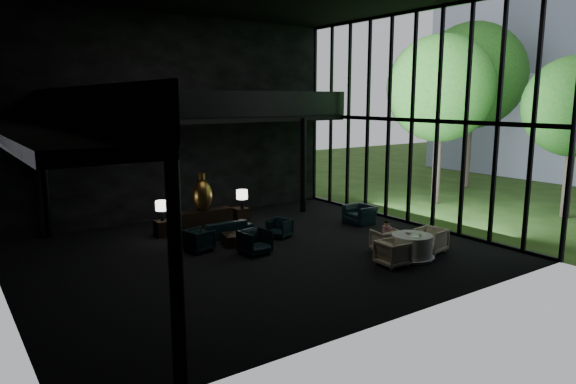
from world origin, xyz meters
TOP-DOWN VIEW (x-y plane):
  - floor at (0.00, 0.00)m, footprint 14.00×12.00m
  - wall_back at (0.00, 6.00)m, footprint 14.00×0.04m
  - wall_front at (0.00, -6.00)m, footprint 14.00×0.04m
  - curtain_wall at (6.95, 0.00)m, footprint 0.20×12.00m
  - mezzanine_left at (-6.00, 0.00)m, footprint 2.00×12.00m
  - mezzanine_back at (1.00, 5.00)m, footprint 12.00×2.00m
  - railing_left at (-5.00, 0.00)m, footprint 0.06×12.00m
  - railing_back at (1.00, 4.00)m, footprint 12.00×0.06m
  - column_sw at (-5.00, -5.70)m, footprint 0.24×0.24m
  - column_nw at (-5.00, 5.70)m, footprint 0.24×0.24m
  - column_ne at (4.80, 4.00)m, footprint 0.24×0.24m
  - tree_near at (11.00, 2.00)m, footprint 4.80×4.80m
  - tree_mid at (13.00, -3.00)m, footprint 4.00×4.00m
  - tree_far at (16.00, 4.00)m, footprint 5.60×5.60m
  - console at (-0.07, 3.70)m, footprint 2.26×0.51m
  - bronze_urn at (-0.07, 3.68)m, footprint 0.74×0.74m
  - side_table_left at (-1.67, 3.61)m, footprint 0.51×0.51m
  - table_lamp_left at (-1.67, 3.60)m, footprint 0.43×0.43m
  - side_table_right at (1.53, 3.69)m, footprint 0.56×0.56m
  - table_lamp_right at (1.53, 3.53)m, footprint 0.44×0.44m
  - sofa at (0.03, 2.29)m, footprint 1.97×0.58m
  - lounge_armchair_west at (-1.40, 1.19)m, footprint 0.89×0.93m
  - lounge_armchair_east at (1.63, 1.09)m, footprint 0.86×0.88m
  - lounge_armchair_south at (-0.11, -0.10)m, footprint 1.02×0.97m
  - window_armchair at (5.35, 1.01)m, footprint 0.76×1.13m
  - coffee_table at (-0.07, 1.16)m, footprint 0.97×0.97m
  - dining_table at (3.55, -3.22)m, footprint 1.38×1.38m
  - dining_chair_north at (3.42, -2.28)m, footprint 0.93×0.89m
  - dining_chair_east at (4.59, -3.08)m, footprint 0.97×1.01m
  - dining_chair_west at (2.59, -3.36)m, footprint 0.86×0.92m
  - child at (3.50, -2.21)m, footprint 0.26×0.26m
  - plate_a at (3.44, -3.45)m, footprint 0.30×0.30m
  - plate_b at (3.70, -2.95)m, footprint 0.23×0.23m
  - saucer at (3.83, -3.28)m, footprint 0.17×0.17m
  - coffee_cup at (3.72, -3.38)m, footprint 0.08×0.08m
  - cereal_bowl at (3.52, -3.09)m, footprint 0.16×0.16m
  - cream_pot at (3.59, -3.49)m, footprint 0.06×0.06m

SIDE VIEW (x-z plane):
  - floor at x=0.00m, z-range -0.01..0.01m
  - coffee_table at x=-0.07m, z-range 0.00..0.37m
  - side_table_left at x=-1.67m, z-range 0.00..0.56m
  - side_table_right at x=1.53m, z-range 0.00..0.61m
  - dining_table at x=3.55m, z-range -0.05..0.70m
  - lounge_armchair_east at x=1.63m, z-range 0.00..0.70m
  - console at x=-0.07m, z-range 0.00..0.72m
  - sofa at x=0.03m, z-range 0.00..0.77m
  - lounge_armchair_west at x=-1.40m, z-range 0.00..0.81m
  - dining_chair_north at x=3.42m, z-range 0.00..0.83m
  - dining_chair_west at x=2.59m, z-range 0.00..0.89m
  - dining_chair_east at x=4.59m, z-range 0.00..0.93m
  - lounge_armchair_south at x=-0.11m, z-range 0.00..0.94m
  - window_armchair at x=5.35m, z-range 0.00..0.97m
  - child at x=3.50m, z-range 0.45..1.01m
  - saucer at x=3.83m, z-range 0.75..0.76m
  - plate_a at x=3.44m, z-range 0.75..0.77m
  - plate_b at x=3.70m, z-range 0.75..0.77m
  - cream_pot at x=3.59m, z-range 0.75..0.82m
  - coffee_cup at x=3.72m, z-range 0.76..0.82m
  - cereal_bowl at x=3.52m, z-range 0.75..0.83m
  - table_lamp_left at x=-1.67m, z-range 0.71..1.43m
  - table_lamp_right at x=1.53m, z-range 0.77..1.50m
  - bronze_urn at x=-0.07m, z-range 0.62..2.01m
  - column_sw at x=-5.00m, z-range 0.00..4.00m
  - column_nw at x=-5.00m, z-range 0.00..4.00m
  - column_ne at x=4.80m, z-range 0.00..4.00m
  - wall_back at x=0.00m, z-range 0.00..8.00m
  - wall_front at x=0.00m, z-range 0.00..8.00m
  - curtain_wall at x=6.95m, z-range 0.00..8.00m
  - mezzanine_left at x=-6.00m, z-range 3.88..4.12m
  - mezzanine_back at x=1.00m, z-range 3.88..4.12m
  - tree_mid at x=13.00m, z-range 1.23..7.73m
  - railing_left at x=-5.00m, z-range 4.10..5.10m
  - railing_back at x=1.00m, z-range 4.10..5.10m
  - tree_near at x=11.00m, z-range 1.41..9.06m
  - tree_far at x=16.00m, z-range 1.59..10.39m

